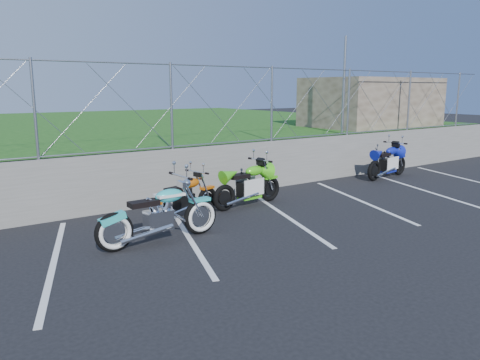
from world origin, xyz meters
TOP-DOWN VIEW (x-y plane):
  - ground at (0.00, 0.00)m, footprint 90.00×90.00m
  - retaining_wall at (0.00, 3.50)m, footprint 30.00×0.22m
  - grass_field at (0.00, 13.50)m, footprint 30.00×20.00m
  - stone_building at (10.50, 5.50)m, footprint 5.00×3.00m
  - chain_link_fence at (0.00, 3.50)m, footprint 28.00×0.03m
  - sign_pole at (7.20, 3.90)m, footprint 0.08×0.08m
  - parking_lines at (1.20, 1.00)m, footprint 18.29×4.31m
  - cruiser_turquoise at (-0.57, 0.90)m, footprint 2.37×0.75m
  - naked_orange at (0.57, 2.11)m, footprint 1.88×0.69m
  - sportbike_green at (2.28, 2.16)m, footprint 2.05×0.73m
  - sportbike_blue at (7.84, 2.55)m, footprint 2.07×0.74m

SIDE VIEW (x-z plane):
  - ground at x=0.00m, z-range 0.00..0.00m
  - parking_lines at x=1.20m, z-range 0.00..0.01m
  - naked_orange at x=0.57m, z-range -0.07..0.88m
  - sportbike_green at x=2.28m, z-range -0.07..0.99m
  - sportbike_blue at x=7.84m, z-range -0.07..1.00m
  - cruiser_turquoise at x=-0.57m, z-range -0.12..1.06m
  - retaining_wall at x=0.00m, z-range 0.00..1.30m
  - grass_field at x=0.00m, z-range 0.00..1.30m
  - stone_building at x=10.50m, z-range 1.30..3.10m
  - chain_link_fence at x=0.00m, z-range 1.30..3.30m
  - sign_pole at x=7.20m, z-range 1.30..4.30m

